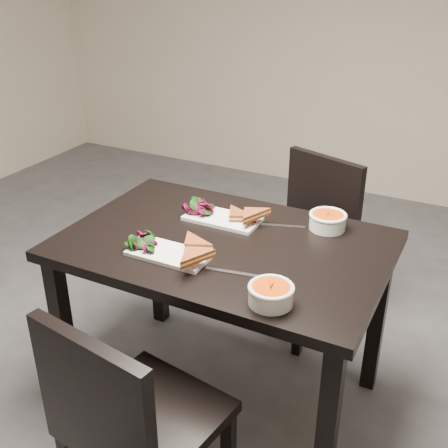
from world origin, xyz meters
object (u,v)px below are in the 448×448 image
Objects in this scene: table at (224,264)px; soup_bowl_far at (328,220)px; soup_bowl_near at (271,293)px; plate_far at (222,219)px; plate_near at (169,254)px; chair_near at (128,420)px; chair_far at (307,233)px.

soup_bowl_far reaches higher than table.
table is at bearing 136.46° from soup_bowl_near.
soup_bowl_near is 0.60m from plate_far.
plate_near is 0.45m from soup_bowl_near.
soup_bowl_near is 0.98× the size of soup_bowl_far.
plate_near is at bearing 165.89° from soup_bowl_near.
plate_far is 0.42m from soup_bowl_far.
table is 0.45m from soup_bowl_near.
table is 1.41× the size of chair_near.
chair_near is at bearing -87.35° from table.
plate_near reaches higher than table.
soup_bowl_near is (0.43, -0.11, 0.03)m from plate_near.
chair_near reaches higher than soup_bowl_near.
table is 0.44m from soup_bowl_far.
chair_near is 2.83× the size of plate_far.
chair_far is (0.07, 1.38, 0.00)m from chair_near.
table is 0.20m from plate_far.
chair_far is at bearing 102.12° from soup_bowl_near.
plate_far is at bearing -89.65° from chair_far.
soup_bowl_far is (0.40, 0.12, 0.03)m from plate_far.
soup_bowl_near is (0.31, -0.30, 0.14)m from table.
chair_far is at bearing 95.94° from chair_near.
soup_bowl_near is (0.28, 0.38, 0.30)m from chair_near.
chair_far is 0.56m from soup_bowl_far.
soup_bowl_near is at bearing -14.11° from plate_near.
chair_far is at bearing 75.99° from plate_near.
soup_bowl_far reaches higher than plate_far.
soup_bowl_far is (-0.00, 0.57, 0.00)m from soup_bowl_near.
chair_near is at bearing -72.68° from plate_near.
plate_near is at bearing -85.13° from chair_far.
chair_near is 0.56m from soup_bowl_near.
soup_bowl_far is (0.28, 0.95, 0.30)m from chair_near.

